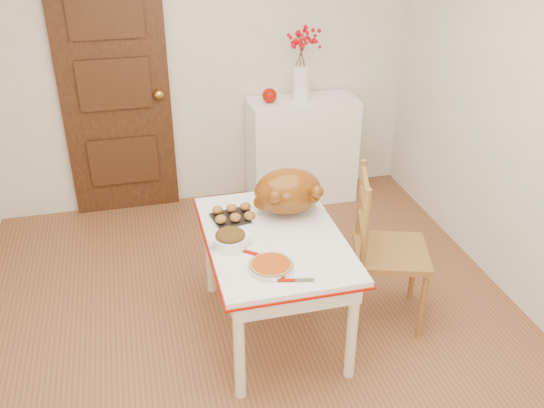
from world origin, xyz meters
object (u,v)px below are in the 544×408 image
object	(u,v)px
kitchen_table	(274,284)
pumpkin_pie	(271,265)
turkey_platter	(288,194)
sideboard	(302,150)
chair_oak	(391,249)

from	to	relation	value
kitchen_table	pumpkin_pie	size ratio (longest dim) A/B	4.85
kitchen_table	turkey_platter	xyz separation A→B (m)	(0.14, 0.20, 0.49)
sideboard	pumpkin_pie	world-z (taller)	sideboard
kitchen_table	pumpkin_pie	world-z (taller)	pumpkin_pie
sideboard	turkey_platter	bearing A→B (deg)	-110.08
sideboard	kitchen_table	distance (m)	1.81
kitchen_table	pumpkin_pie	distance (m)	0.50
kitchen_table	turkey_platter	bearing A→B (deg)	56.16
sideboard	turkey_platter	size ratio (longest dim) A/B	1.89
sideboard	kitchen_table	bearing A→B (deg)	-111.93
turkey_platter	pumpkin_pie	distance (m)	0.60
sideboard	chair_oak	distance (m)	1.72
kitchen_table	turkey_platter	size ratio (longest dim) A/B	2.42
pumpkin_pie	kitchen_table	bearing A→B (deg)	73.14
sideboard	pumpkin_pie	xyz separation A→B (m)	(-0.77, -2.01, 0.26)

